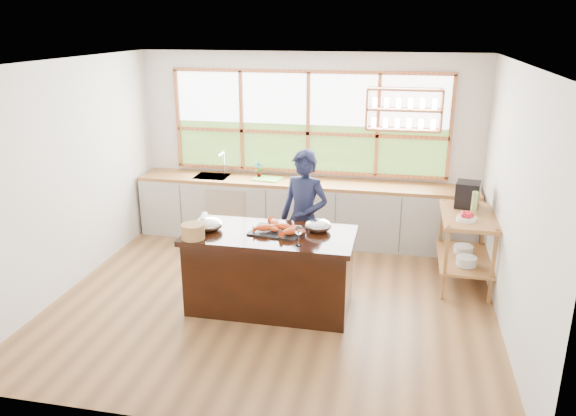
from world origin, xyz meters
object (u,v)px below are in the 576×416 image
(island, at_px, (270,270))
(cook, at_px, (304,219))
(wicker_basket, at_px, (193,231))
(espresso_machine, at_px, (468,195))

(island, relative_size, cook, 1.10)
(wicker_basket, bearing_deg, cook, 44.81)
(island, distance_m, cook, 0.83)
(wicker_basket, bearing_deg, espresso_machine, 30.10)
(espresso_machine, bearing_deg, island, -136.79)
(cook, bearing_deg, island, -92.65)
(island, height_order, cook, cook)
(espresso_machine, xyz_separation_m, wicker_basket, (-2.95, -1.71, -0.08))
(island, height_order, wicker_basket, wicker_basket)
(espresso_machine, height_order, wicker_basket, espresso_machine)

